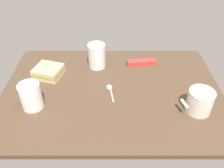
% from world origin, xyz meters
% --- Properties ---
extents(tabletop, '(0.90, 0.64, 0.02)m').
position_xyz_m(tabletop, '(0.00, 0.00, 0.01)').
color(tabletop, '#4C3828').
rests_on(tabletop, ground).
extents(coffee_mug_black, '(0.09, 0.10, 0.10)m').
position_xyz_m(coffee_mug_black, '(-0.30, -0.10, 0.07)').
color(coffee_mug_black, white).
rests_on(coffee_mug_black, tabletop).
extents(coffee_mug_milky, '(0.12, 0.09, 0.09)m').
position_xyz_m(coffee_mug_milky, '(0.32, -0.12, 0.07)').
color(coffee_mug_milky, silver).
rests_on(coffee_mug_milky, tabletop).
extents(sandwich_main, '(0.14, 0.13, 0.04)m').
position_xyz_m(sandwich_main, '(-0.28, 0.10, 0.04)').
color(sandwich_main, '#DBB77A').
rests_on(sandwich_main, tabletop).
extents(glass_of_milk, '(0.08, 0.08, 0.11)m').
position_xyz_m(glass_of_milk, '(-0.07, 0.18, 0.07)').
color(glass_of_milk, silver).
rests_on(glass_of_milk, tabletop).
extents(spoon, '(0.03, 0.11, 0.01)m').
position_xyz_m(spoon, '(-0.01, -0.01, 0.02)').
color(spoon, silver).
rests_on(spoon, tabletop).
extents(snack_bar, '(0.14, 0.05, 0.02)m').
position_xyz_m(snack_bar, '(0.14, 0.19, 0.03)').
color(snack_bar, red).
rests_on(snack_bar, tabletop).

